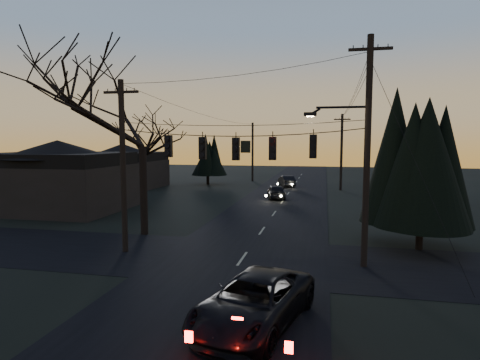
% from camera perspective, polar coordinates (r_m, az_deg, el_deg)
% --- Properties ---
extents(main_road, '(8.00, 120.00, 0.02)m').
position_cam_1_polar(main_road, '(28.84, 4.37, -5.49)').
color(main_road, black).
rests_on(main_road, ground).
extents(cross_road, '(60.00, 7.00, 0.02)m').
position_cam_1_polar(cross_road, '(19.25, 0.32, -11.14)').
color(cross_road, black).
rests_on(cross_road, ground).
extents(utility_pole_right, '(5.00, 0.30, 10.00)m').
position_cam_1_polar(utility_pole_right, '(18.97, 17.17, -11.68)').
color(utility_pole_right, black).
rests_on(utility_pole_right, ground).
extents(utility_pole_left, '(1.80, 0.30, 8.50)m').
position_cam_1_polar(utility_pole_left, '(21.25, -15.97, -9.77)').
color(utility_pole_left, black).
rests_on(utility_pole_left, ground).
extents(utility_pole_far_r, '(1.80, 0.30, 8.50)m').
position_cam_1_polar(utility_pole_far_r, '(46.42, 14.10, -1.43)').
color(utility_pole_far_r, black).
rests_on(utility_pole_far_r, ground).
extents(utility_pole_far_l, '(0.30, 0.30, 8.00)m').
position_cam_1_polar(utility_pole_far_l, '(55.20, 1.79, -0.16)').
color(utility_pole_far_l, black).
rests_on(utility_pole_far_l, ground).
extents(span_signal_assembly, '(11.50, 0.44, 1.58)m').
position_cam_1_polar(span_signal_assembly, '(18.49, -0.40, 4.66)').
color(span_signal_assembly, black).
rests_on(span_signal_assembly, ground).
extents(bare_tree_left, '(9.23, 9.23, 10.46)m').
position_cam_1_polar(bare_tree_left, '(24.23, -13.81, 9.61)').
color(bare_tree_left, black).
rests_on(bare_tree_left, ground).
extents(evergreen_right, '(4.81, 4.81, 7.34)m').
position_cam_1_polar(evergreen_right, '(22.10, 24.52, 1.76)').
color(evergreen_right, black).
rests_on(evergreen_right, ground).
extents(bare_tree_dist, '(6.68, 6.68, 8.14)m').
position_cam_1_polar(bare_tree_dist, '(39.94, -13.60, 5.64)').
color(bare_tree_dist, black).
rests_on(bare_tree_dist, ground).
extents(evergreen_dist, '(3.44, 3.44, 5.65)m').
position_cam_1_polar(evergreen_dist, '(51.06, -4.61, 3.20)').
color(evergreen_dist, black).
rests_on(evergreen_dist, ground).
extents(house_left_near, '(10.00, 8.00, 5.60)m').
position_cam_1_polar(house_left_near, '(34.99, -24.38, 0.59)').
color(house_left_near, black).
rests_on(house_left_near, ground).
extents(house_left_far, '(9.00, 7.00, 5.20)m').
position_cam_1_polar(house_left_far, '(50.12, -16.29, 2.01)').
color(house_left_far, black).
rests_on(house_left_far, ground).
extents(suv_near, '(3.69, 5.71, 1.46)m').
position_cam_1_polar(suv_near, '(12.61, 2.05, -16.91)').
color(suv_near, black).
rests_on(suv_near, ground).
extents(sedan_oncoming_a, '(2.34, 4.22, 1.36)m').
position_cam_1_polar(sedan_oncoming_a, '(38.62, 5.17, -1.66)').
color(sedan_oncoming_a, black).
rests_on(sedan_oncoming_a, ground).
extents(sedan_oncoming_b, '(2.61, 4.24, 1.32)m').
position_cam_1_polar(sedan_oncoming_b, '(48.92, 6.63, -0.16)').
color(sedan_oncoming_b, black).
rests_on(sedan_oncoming_b, ground).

